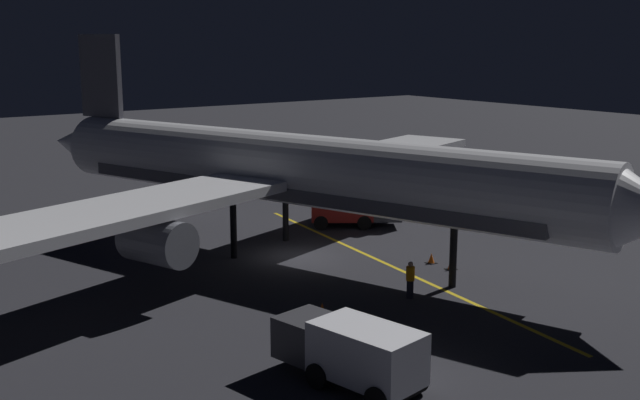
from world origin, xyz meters
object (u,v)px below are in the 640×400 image
at_px(baggage_truck, 352,353).
at_px(traffic_cone_near_right, 451,265).
at_px(airliner, 289,172).
at_px(catering_truck, 351,206).
at_px(traffic_cone_far, 314,339).
at_px(traffic_cone_near_left, 431,259).
at_px(traffic_cone_under_wing, 322,309).
at_px(ground_crew_worker, 410,279).

xyz_separation_m(baggage_truck, traffic_cone_near_right, (-12.70, -7.79, -0.92)).
relative_size(airliner, catering_truck, 6.78).
height_order(baggage_truck, traffic_cone_far, baggage_truck).
bearing_deg(traffic_cone_near_left, catering_truck, -100.80).
distance_m(catering_truck, traffic_cone_under_wing, 16.50).
xyz_separation_m(ground_crew_worker, traffic_cone_near_right, (-4.81, -2.12, -0.64)).
relative_size(catering_truck, ground_crew_worker, 3.35).
distance_m(baggage_truck, ground_crew_worker, 9.72).
xyz_separation_m(airliner, traffic_cone_near_left, (-5.17, 5.87, -4.41)).
xyz_separation_m(baggage_truck, traffic_cone_far, (-0.99, -3.63, -0.92)).
bearing_deg(traffic_cone_near_right, traffic_cone_far, 19.58).
distance_m(airliner, catering_truck, 8.35).
height_order(airliner, traffic_cone_under_wing, airliner).
bearing_deg(airliner, traffic_cone_near_right, 125.40).
bearing_deg(traffic_cone_near_right, ground_crew_worker, 23.75).
distance_m(traffic_cone_under_wing, traffic_cone_far, 3.48).
bearing_deg(baggage_truck, ground_crew_worker, -144.26).
bearing_deg(baggage_truck, traffic_cone_near_left, -143.94).
bearing_deg(airliner, baggage_truck, 63.56).
distance_m(baggage_truck, catering_truck, 23.35).
relative_size(traffic_cone_near_left, traffic_cone_near_right, 1.00).
bearing_deg(ground_crew_worker, baggage_truck, 35.74).
distance_m(traffic_cone_near_left, traffic_cone_under_wing, 9.86).
bearing_deg(catering_truck, traffic_cone_near_right, 80.75).
bearing_deg(airliner, catering_truck, -154.68).
bearing_deg(traffic_cone_far, traffic_cone_near_right, -160.42).
relative_size(ground_crew_worker, traffic_cone_far, 3.16).
height_order(traffic_cone_near_left, traffic_cone_near_right, same).
xyz_separation_m(traffic_cone_near_right, traffic_cone_far, (11.71, 4.16, 0.00)).
bearing_deg(traffic_cone_far, traffic_cone_under_wing, -131.28).
bearing_deg(traffic_cone_near_right, traffic_cone_under_wing, 9.36).
distance_m(baggage_truck, traffic_cone_near_left, 15.71).
height_order(airliner, baggage_truck, airliner).
relative_size(ground_crew_worker, traffic_cone_near_left, 3.16).
height_order(catering_truck, traffic_cone_under_wing, catering_truck).
height_order(ground_crew_worker, traffic_cone_under_wing, ground_crew_worker).
bearing_deg(ground_crew_worker, airliner, -87.68).
xyz_separation_m(ground_crew_worker, traffic_cone_far, (6.90, 2.05, -0.64)).
xyz_separation_m(traffic_cone_near_right, traffic_cone_under_wing, (9.41, 1.55, 0.00)).
distance_m(airliner, traffic_cone_near_left, 8.97).
relative_size(airliner, traffic_cone_near_right, 71.77).
relative_size(airliner, baggage_truck, 6.75).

